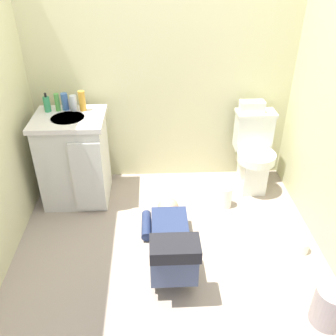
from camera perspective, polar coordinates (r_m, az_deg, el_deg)
name	(u,v)px	position (r m, az deg, el deg)	size (l,w,h in m)	color
ground_plane	(168,245)	(3.01, -0.03, -11.97)	(2.89, 3.09, 0.04)	#A39384
wall_back	(162,57)	(3.37, -0.93, 16.99)	(2.55, 0.08, 2.40)	beige
toilet	(254,153)	(3.54, 13.21, 2.30)	(0.36, 0.46, 0.75)	silver
vanity_cabinet	(75,158)	(3.36, -14.36, 1.45)	(0.60, 0.53, 0.82)	silver
faucet	(70,105)	(3.30, -15.03, 9.53)	(0.02, 0.02, 0.10)	silver
person_plumber	(171,243)	(2.75, 0.43, -11.60)	(0.39, 1.06, 0.52)	navy
tissue_box	(252,106)	(3.42, 12.99, 9.35)	(0.22, 0.11, 0.10)	silver
soap_dispenser	(47,104)	(3.32, -18.38, 9.46)	(0.06, 0.06, 0.17)	#33945D
bottle_green	(57,102)	(3.31, -16.90, 9.80)	(0.04, 0.04, 0.15)	#52A549
bottle_blue	(65,102)	(3.31, -15.81, 9.94)	(0.06, 0.06, 0.15)	#406CB2
bottle_clear	(74,103)	(3.28, -14.51, 9.78)	(0.06, 0.06, 0.13)	silver
bottle_amber	(82,101)	(3.25, -13.26, 10.17)	(0.06, 0.06, 0.17)	gold
trash_can	(330,306)	(2.63, 23.97, -19.09)	(0.21, 0.21, 0.28)	#9C8F8F
paper_towel_roll	(226,197)	(3.35, 9.00, -4.46)	(0.11, 0.11, 0.20)	white
toilet_paper_roll	(302,246)	(3.08, 20.13, -11.40)	(0.11, 0.11, 0.10)	white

